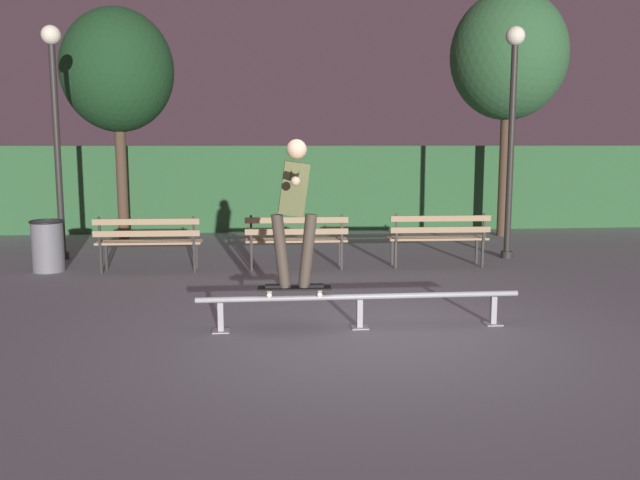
{
  "coord_description": "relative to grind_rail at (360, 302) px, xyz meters",
  "views": [
    {
      "loc": [
        -1.11,
        -6.73,
        1.98
      ],
      "look_at": [
        -0.35,
        1.02,
        0.85
      ],
      "focal_mm": 37.69,
      "sensor_mm": 36.0,
      "label": 1
    }
  ],
  "objects": [
    {
      "name": "lamp_post_left",
      "position": [
        -4.41,
        4.82,
        2.2
      ],
      "size": [
        0.32,
        0.32,
        3.9
      ],
      "color": "#282623",
      "rests_on": "ground"
    },
    {
      "name": "park_bench_left_center",
      "position": [
        -0.46,
        3.45,
        0.25
      ],
      "size": [
        1.61,
        0.46,
        0.88
      ],
      "color": "#282623",
      "rests_on": "ground"
    },
    {
      "name": "lamp_post_right",
      "position": [
        3.24,
        4.17,
        2.2
      ],
      "size": [
        0.32,
        0.32,
        3.9
      ],
      "color": "#282623",
      "rests_on": "ground"
    },
    {
      "name": "grind_rail",
      "position": [
        0.0,
        0.0,
        0.0
      ],
      "size": [
        3.49,
        0.18,
        0.38
      ],
      "color": "#9E9EA3",
      "rests_on": "ground"
    },
    {
      "name": "tree_far_right",
      "position": [
        4.18,
        6.91,
        3.47
      ],
      "size": [
        2.4,
        2.4,
        5.1
      ],
      "color": "#4C3828",
      "rests_on": "ground"
    },
    {
      "name": "skateboarder",
      "position": [
        -0.7,
        -0.0,
        1.1
      ],
      "size": [
        0.62,
        1.41,
        1.56
      ],
      "color": "black",
      "rests_on": "skateboard"
    },
    {
      "name": "trash_can",
      "position": [
        -4.31,
        3.68,
        0.13
      ],
      "size": [
        0.52,
        0.52,
        0.8
      ],
      "color": "slate",
      "rests_on": "ground"
    },
    {
      "name": "tree_far_left",
      "position": [
        -3.83,
        7.25,
        3.13
      ],
      "size": [
        2.25,
        2.25,
        4.67
      ],
      "color": "#4C3828",
      "rests_on": "ground"
    },
    {
      "name": "ground_plane",
      "position": [
        0.0,
        -0.22,
        -0.28
      ],
      "size": [
        90.0,
        90.0,
        0.0
      ],
      "primitive_type": "plane",
      "color": "slate"
    },
    {
      "name": "park_bench_leftmost",
      "position": [
        -2.74,
        3.45,
        0.25
      ],
      "size": [
        1.61,
        0.46,
        0.88
      ],
      "color": "#282623",
      "rests_on": "ground"
    },
    {
      "name": "park_bench_right_center",
      "position": [
        1.82,
        3.45,
        0.25
      ],
      "size": [
        1.61,
        0.46,
        0.88
      ],
      "color": "#282623",
      "rests_on": "ground"
    },
    {
      "name": "skateboard",
      "position": [
        -0.7,
        0.0,
        0.16
      ],
      "size": [
        0.79,
        0.23,
        0.09
      ],
      "color": "black",
      "rests_on": "grind_rail"
    },
    {
      "name": "hedge_backdrop",
      "position": [
        0.0,
        8.63,
        0.68
      ],
      "size": [
        24.0,
        1.2,
        1.92
      ],
      "primitive_type": "cube",
      "color": "#2D5B33",
      "rests_on": "ground"
    }
  ]
}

